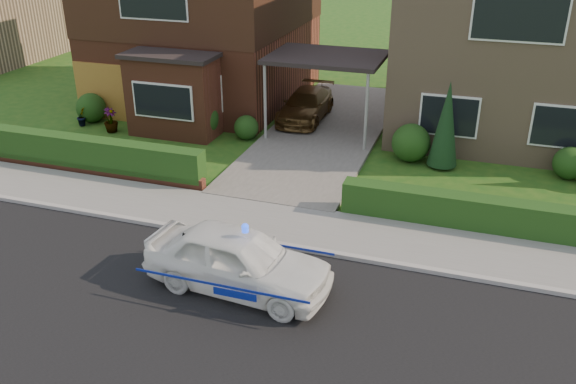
% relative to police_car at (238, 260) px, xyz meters
% --- Properties ---
extents(ground, '(120.00, 120.00, 0.00)m').
position_rel_police_car_xyz_m(ground, '(-0.81, -1.20, -0.68)').
color(ground, '#1B4D14').
rests_on(ground, ground).
extents(road, '(60.00, 6.00, 0.02)m').
position_rel_police_car_xyz_m(road, '(-0.81, -1.20, -0.68)').
color(road, black).
rests_on(road, ground).
extents(kerb, '(60.00, 0.16, 0.12)m').
position_rel_police_car_xyz_m(kerb, '(-0.81, 1.85, -0.62)').
color(kerb, '#9E9993').
rests_on(kerb, ground).
extents(sidewalk, '(60.00, 2.00, 0.10)m').
position_rel_police_car_xyz_m(sidewalk, '(-0.81, 2.90, -0.63)').
color(sidewalk, slate).
rests_on(sidewalk, ground).
extents(driveway, '(3.80, 12.00, 0.12)m').
position_rel_police_car_xyz_m(driveway, '(-0.81, 9.80, -0.62)').
color(driveway, '#666059').
rests_on(driveway, ground).
extents(house_left, '(7.50, 9.53, 7.25)m').
position_rel_police_car_xyz_m(house_left, '(-6.59, 12.70, 3.13)').
color(house_left, brown).
rests_on(house_left, ground).
extents(house_right, '(7.50, 8.06, 7.25)m').
position_rel_police_car_xyz_m(house_right, '(4.99, 12.79, 2.99)').
color(house_right, '#9C7E60').
rests_on(house_right, ground).
extents(carport_link, '(3.80, 3.00, 2.77)m').
position_rel_police_car_xyz_m(carport_link, '(-0.81, 9.75, 1.98)').
color(carport_link, black).
rests_on(carport_link, ground).
extents(garage_door, '(2.20, 0.10, 2.10)m').
position_rel_police_car_xyz_m(garage_door, '(-9.05, 8.76, 0.37)').
color(garage_door, '#8D5B1E').
rests_on(garage_door, ground).
extents(dwarf_wall, '(7.70, 0.25, 0.36)m').
position_rel_police_car_xyz_m(dwarf_wall, '(-6.61, 4.10, -0.50)').
color(dwarf_wall, brown).
rests_on(dwarf_wall, ground).
extents(hedge_left, '(7.50, 0.55, 0.90)m').
position_rel_police_car_xyz_m(hedge_left, '(-6.61, 4.25, -0.68)').
color(hedge_left, '#143A12').
rests_on(hedge_left, ground).
extents(hedge_right, '(7.50, 0.55, 0.80)m').
position_rel_police_car_xyz_m(hedge_right, '(4.99, 4.15, -0.68)').
color(hedge_right, '#143A12').
rests_on(hedge_right, ground).
extents(shrub_left_far, '(1.08, 1.08, 1.08)m').
position_rel_police_car_xyz_m(shrub_left_far, '(-9.31, 8.30, -0.14)').
color(shrub_left_far, '#143A12').
rests_on(shrub_left_far, ground).
extents(shrub_left_mid, '(1.32, 1.32, 1.32)m').
position_rel_police_car_xyz_m(shrub_left_mid, '(-4.81, 8.10, -0.02)').
color(shrub_left_mid, '#143A12').
rests_on(shrub_left_mid, ground).
extents(shrub_left_near, '(0.84, 0.84, 0.84)m').
position_rel_police_car_xyz_m(shrub_left_near, '(-3.21, 8.40, -0.26)').
color(shrub_left_near, '#143A12').
rests_on(shrub_left_near, ground).
extents(shrub_right_near, '(1.20, 1.20, 1.20)m').
position_rel_police_car_xyz_m(shrub_right_near, '(2.39, 8.20, -0.08)').
color(shrub_right_near, '#143A12').
rests_on(shrub_right_near, ground).
extents(shrub_right_mid, '(0.96, 0.96, 0.96)m').
position_rel_police_car_xyz_m(shrub_right_mid, '(6.99, 8.30, -0.20)').
color(shrub_right_mid, '#143A12').
rests_on(shrub_right_mid, ground).
extents(conifer_a, '(0.90, 0.90, 2.60)m').
position_rel_police_car_xyz_m(conifer_a, '(3.39, 8.00, 0.62)').
color(conifer_a, black).
rests_on(conifer_a, ground).
extents(police_car, '(3.65, 4.09, 1.52)m').
position_rel_police_car_xyz_m(police_car, '(0.00, 0.00, 0.00)').
color(police_car, white).
rests_on(police_car, ground).
extents(driveway_car, '(1.53, 3.67, 1.06)m').
position_rel_police_car_xyz_m(driveway_car, '(-1.81, 10.78, -0.03)').
color(driveway_car, brown).
rests_on(driveway_car, driveway).
extents(potted_plant_a, '(0.52, 0.43, 0.85)m').
position_rel_police_car_xyz_m(potted_plant_a, '(-5.26, 4.80, -0.25)').
color(potted_plant_a, gray).
rests_on(potted_plant_a, ground).
extents(potted_plant_b, '(0.50, 0.48, 0.71)m').
position_rel_police_car_xyz_m(potted_plant_b, '(-9.36, 7.80, -0.32)').
color(potted_plant_b, gray).
rests_on(potted_plant_b, ground).
extents(potted_plant_c, '(0.54, 0.54, 0.86)m').
position_rel_police_car_xyz_m(potted_plant_c, '(-7.99, 7.54, -0.25)').
color(potted_plant_c, gray).
rests_on(potted_plant_c, ground).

